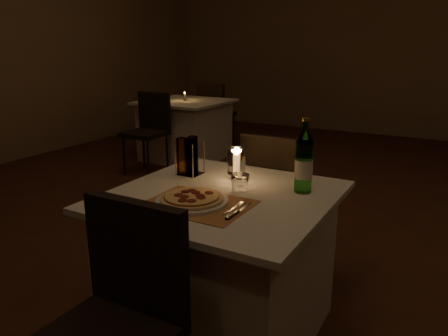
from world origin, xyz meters
The scene contains 18 objects.
floor centered at (0.00, 0.00, -0.01)m, with size 8.00×10.00×0.02m, color #482417.
wall_back centered at (0.00, 5.01, 1.50)m, with size 8.00×0.02×3.00m, color #8B6E51.
main_table centered at (-0.03, -0.66, 0.37)m, with size 1.00×1.00×0.74m.
chair_near centered at (-0.03, -1.37, 0.55)m, with size 0.42×0.42×0.90m.
chair_far centered at (-0.03, 0.06, 0.55)m, with size 0.42×0.42×0.90m.
placemat centered at (-0.05, -0.84, 0.74)m, with size 0.45×0.34×0.00m, color #B97140.
plate centered at (-0.08, -0.84, 0.75)m, with size 0.32×0.32×0.01m, color white.
pizza centered at (-0.08, -0.84, 0.77)m, with size 0.28×0.28×0.02m.
fork centered at (0.11, -0.80, 0.75)m, with size 0.02×0.18×0.00m.
knife centered at (0.15, -0.86, 0.75)m, with size 0.02×0.22×0.01m.
tumbler centered at (0.03, -0.60, 0.78)m, with size 0.09×0.09×0.09m, color white, non-canonical shape.
water_bottle centered at (0.29, -0.45, 0.88)m, with size 0.08×0.08×0.35m.
hurricane_candle centered at (-0.06, -0.45, 0.84)m, with size 0.09×0.09×0.17m.
cruet_caddy centered at (-0.33, -0.48, 0.84)m, with size 0.12×0.12×0.21m.
neighbor_table_left centered at (-2.17, 2.18, 0.37)m, with size 1.00×1.00×0.74m.
neighbor_chair_la centered at (-2.17, 1.47, 0.55)m, with size 0.42×0.42×0.90m.
neighbor_chair_lb centered at (-2.17, 2.90, 0.55)m, with size 0.42×0.42×0.90m.
neighbor_candle_left centered at (-2.17, 2.18, 0.79)m, with size 0.03×0.03×0.11m.
Camera 1 is at (0.93, -2.34, 1.41)m, focal length 35.00 mm.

